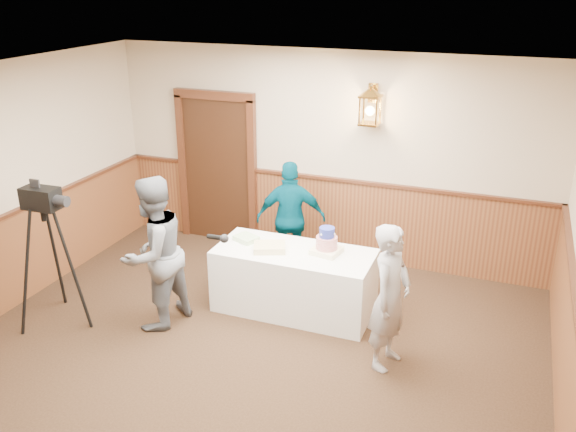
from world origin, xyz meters
name	(u,v)px	position (x,y,z in m)	size (l,w,h in m)	color
ground	(207,405)	(0.00, 0.00, 0.00)	(7.00, 7.00, 0.00)	black
room_shell	(217,233)	(-0.05, 0.45, 1.52)	(6.02, 7.02, 2.81)	#C5B194
display_table	(294,280)	(0.14, 1.90, 0.38)	(1.80, 0.80, 0.75)	white
tiered_cake	(327,243)	(0.50, 1.98, 0.87)	(0.35, 0.35, 0.31)	#FFF3C4
sheet_cake_yellow	(270,247)	(-0.13, 1.82, 0.79)	(0.35, 0.27, 0.07)	#E9CB8B
sheet_cake_green	(246,238)	(-0.48, 1.96, 0.78)	(0.26, 0.21, 0.06)	#9EC58B
interviewer	(154,253)	(-1.17, 1.07, 0.86)	(1.51, 0.96, 1.72)	slate
baker	(390,297)	(1.38, 1.23, 0.75)	(0.55, 0.36, 1.51)	#9C9BA0
assistant_p	(291,218)	(-0.24, 2.80, 0.75)	(0.88, 0.37, 1.51)	#004054
tv_camera_rig	(51,264)	(-2.25, 0.71, 0.72)	(0.62, 0.58, 1.60)	black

